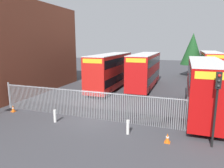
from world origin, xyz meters
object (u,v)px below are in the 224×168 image
object	(u,v)px
bollard_near_left	(55,116)
traffic_cone_mid_forecourt	(13,108)
bollard_center_front	(128,127)
double_decker_bus_far_back	(210,65)
double_decker_bus_behind_fence_left	(110,70)
double_decker_bus_near_gate	(204,85)
double_decker_bus_behind_fence_right	(145,69)
traffic_light_kerbside	(217,96)
traffic_cone_by_gate	(167,138)

from	to	relation	value
bollard_near_left	traffic_cone_mid_forecourt	world-z (taller)	bollard_near_left
bollard_near_left	bollard_center_front	xyz separation A→B (m)	(5.65, -0.17, 0.00)
double_decker_bus_far_back	double_decker_bus_behind_fence_left	bearing A→B (deg)	-138.03
double_decker_bus_far_back	traffic_cone_mid_forecourt	world-z (taller)	double_decker_bus_far_back
traffic_cone_mid_forecourt	bollard_center_front	bearing A→B (deg)	-5.30
double_decker_bus_near_gate	double_decker_bus_behind_fence_left	world-z (taller)	same
double_decker_bus_near_gate	double_decker_bus_behind_fence_right	xyz separation A→B (m)	(-6.46, 8.42, 0.00)
bollard_near_left	bollard_center_front	world-z (taller)	same
bollard_near_left	traffic_light_kerbside	size ratio (longest dim) A/B	0.22
double_decker_bus_behind_fence_right	bollard_center_front	world-z (taller)	double_decker_bus_behind_fence_right
double_decker_bus_behind_fence_left	bollard_center_front	distance (m)	13.52
double_decker_bus_behind_fence_left	traffic_cone_by_gate	bearing A→B (deg)	-57.09
double_decker_bus_behind_fence_right	double_decker_bus_far_back	world-z (taller)	same
double_decker_bus_far_back	traffic_cone_by_gate	bearing A→B (deg)	-100.62
double_decker_bus_near_gate	bollard_near_left	bearing A→B (deg)	-151.22
double_decker_bus_far_back	bollard_center_front	xyz separation A→B (m)	(-6.98, -23.45, -1.95)
bollard_center_front	double_decker_bus_far_back	bearing A→B (deg)	73.42
double_decker_bus_far_back	bollard_near_left	bearing A→B (deg)	-118.48
double_decker_bus_near_gate	traffic_cone_by_gate	world-z (taller)	double_decker_bus_near_gate
double_decker_bus_behind_fence_right	bollard_center_front	distance (m)	14.57
traffic_cone_by_gate	traffic_light_kerbside	bearing A→B (deg)	6.87
double_decker_bus_far_back	traffic_cone_mid_forecourt	size ratio (longest dim) A/B	18.32
double_decker_bus_behind_fence_left	traffic_cone_mid_forecourt	xyz separation A→B (m)	(-4.82, -11.19, -2.13)
double_decker_bus_behind_fence_right	traffic_cone_mid_forecourt	world-z (taller)	double_decker_bus_behind_fence_right
double_decker_bus_near_gate	double_decker_bus_behind_fence_left	xyz separation A→B (m)	(-10.42, 6.22, 0.00)
double_decker_bus_near_gate	bollard_center_front	xyz separation A→B (m)	(-4.84, -5.93, -1.95)
traffic_cone_mid_forecourt	double_decker_bus_behind_fence_left	bearing A→B (deg)	66.70
bollard_center_front	traffic_light_kerbside	bearing A→B (deg)	-0.74
double_decker_bus_near_gate	traffic_cone_by_gate	xyz separation A→B (m)	(-2.32, -6.29, -2.13)
bollard_center_front	traffic_cone_by_gate	bearing A→B (deg)	-8.07
double_decker_bus_behind_fence_right	double_decker_bus_far_back	xyz separation A→B (m)	(8.60, 9.11, 0.00)
double_decker_bus_behind_fence_right	traffic_cone_by_gate	distance (m)	15.42
traffic_cone_by_gate	traffic_light_kerbside	size ratio (longest dim) A/B	0.14
double_decker_bus_behind_fence_left	double_decker_bus_far_back	bearing A→B (deg)	41.97
double_decker_bus_behind_fence_left	traffic_cone_by_gate	size ratio (longest dim) A/B	18.32
double_decker_bus_behind_fence_right	bollard_near_left	distance (m)	14.86
double_decker_bus_near_gate	double_decker_bus_behind_fence_left	bearing A→B (deg)	149.15
double_decker_bus_near_gate	double_decker_bus_far_back	world-z (taller)	same
double_decker_bus_far_back	bollard_center_front	bearing A→B (deg)	-106.58
bollard_near_left	double_decker_bus_far_back	bearing A→B (deg)	61.52
double_decker_bus_near_gate	double_decker_bus_behind_fence_right	world-z (taller)	same
traffic_light_kerbside	double_decker_bus_far_back	bearing A→B (deg)	85.05
bollard_near_left	traffic_cone_by_gate	bearing A→B (deg)	-3.73
double_decker_bus_behind_fence_right	double_decker_bus_far_back	size ratio (longest dim) A/B	1.00
double_decker_bus_behind_fence_right	traffic_cone_by_gate	world-z (taller)	double_decker_bus_behind_fence_right
bollard_near_left	bollard_center_front	distance (m)	5.65
traffic_cone_by_gate	traffic_light_kerbside	distance (m)	3.64
bollard_center_front	traffic_cone_by_gate	xyz separation A→B (m)	(2.52, -0.36, -0.19)
double_decker_bus_behind_fence_left	traffic_light_kerbside	xyz separation A→B (m)	(10.53, -12.22, 0.56)
bollard_near_left	double_decker_bus_behind_fence_left	bearing A→B (deg)	89.68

